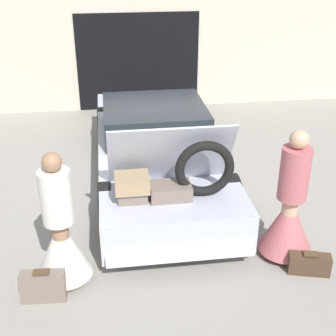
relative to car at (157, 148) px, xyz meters
name	(u,v)px	position (x,y,z in m)	size (l,w,h in m)	color
ground_plane	(157,178)	(0.00, 0.00, -0.56)	(40.00, 40.00, 0.00)	gray
garage_wall_back	(138,49)	(0.00, 3.72, 0.83)	(12.00, 0.14, 2.80)	beige
car	(157,148)	(0.00, 0.00, 0.00)	(1.95, 5.14, 1.67)	#B2B7C6
person_left	(61,237)	(-1.41, -2.44, 0.04)	(0.68, 0.68, 1.69)	#997051
person_right	(289,214)	(1.41, -2.34, 0.06)	(0.69, 0.69, 1.75)	tan
suitcase_beside_left_person	(43,286)	(-1.62, -2.78, -0.37)	(0.51, 0.20, 0.40)	#75665B
suitcase_beside_right_person	(309,264)	(1.57, -2.74, -0.43)	(0.53, 0.30, 0.29)	#473323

